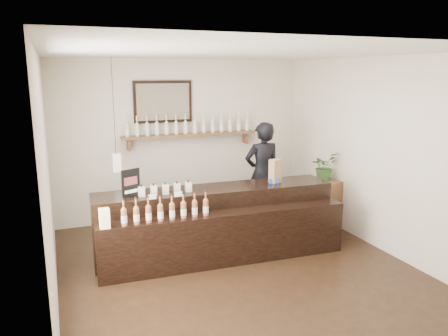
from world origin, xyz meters
TOP-DOWN VIEW (x-y plane):
  - ground at (0.00, 0.00)m, footprint 5.00×5.00m
  - room_shell at (0.00, 0.00)m, footprint 5.00×5.00m
  - back_wall_decor at (-0.14, 2.37)m, footprint 2.66×0.96m
  - counter at (-0.06, 0.57)m, footprint 3.46×1.08m
  - promo_sign at (-1.25, 0.66)m, footprint 0.26×0.12m
  - paper_bag at (0.88, 0.66)m, footprint 0.19×0.17m
  - tape_dispenser at (0.85, 0.63)m, footprint 0.15×0.09m
  - side_cabinet at (2.00, 1.03)m, footprint 0.55×0.65m
  - potted_plant at (2.00, 1.03)m, footprint 0.54×0.51m
  - shopkeeper at (1.12, 1.55)m, footprint 0.73×0.48m

SIDE VIEW (x-z plane):
  - ground at x=0.00m, z-range 0.00..0.00m
  - side_cabinet at x=2.00m, z-range 0.00..0.81m
  - counter at x=-0.06m, z-range -0.11..1.01m
  - shopkeeper at x=1.12m, z-range 0.00..2.00m
  - tape_dispenser at x=0.85m, z-range 0.95..1.06m
  - potted_plant at x=2.00m, z-range 0.81..1.28m
  - paper_bag at x=0.88m, z-range 0.96..1.31m
  - promo_sign at x=-1.25m, z-range 0.96..1.34m
  - room_shell at x=0.00m, z-range -0.80..4.20m
  - back_wall_decor at x=-0.14m, z-range 0.91..2.60m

